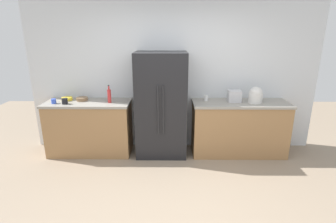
{
  "coord_description": "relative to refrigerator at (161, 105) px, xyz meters",
  "views": [
    {
      "loc": [
        -0.06,
        -2.7,
        2.09
      ],
      "look_at": [
        -0.08,
        0.47,
        1.1
      ],
      "focal_mm": 27.7,
      "sensor_mm": 36.0,
      "label": 1
    }
  ],
  "objects": [
    {
      "name": "counter_right",
      "position": [
        1.35,
        0.02,
        -0.42
      ],
      "size": [
        1.63,
        0.61,
        0.94
      ],
      "color": "#9E7247",
      "rests_on": "ground_plane"
    },
    {
      "name": "rice_cooker",
      "position": [
        1.58,
        -0.0,
        0.18
      ],
      "size": [
        0.23,
        0.23,
        0.27
      ],
      "color": "silver",
      "rests_on": "counter_right"
    },
    {
      "name": "kitchen_back_panel",
      "position": [
        0.2,
        0.37,
        0.65
      ],
      "size": [
        5.09,
        0.1,
        3.07
      ],
      "primitive_type": "cube",
      "color": "silver",
      "rests_on": "ground_plane"
    },
    {
      "name": "ground_plane",
      "position": [
        0.2,
        -1.53,
        -0.89
      ],
      "size": [
        10.17,
        10.17,
        0.0
      ],
      "primitive_type": "plane",
      "color": "gray"
    },
    {
      "name": "bowl_b",
      "position": [
        -1.65,
        0.13,
        0.08
      ],
      "size": [
        0.18,
        0.18,
        0.05
      ],
      "primitive_type": "cylinder",
      "color": "yellow",
      "rests_on": "counter_left"
    },
    {
      "name": "refrigerator",
      "position": [
        0.0,
        0.0,
        0.0
      ],
      "size": [
        0.85,
        0.63,
        1.77
      ],
      "color": "black",
      "rests_on": "ground_plane"
    },
    {
      "name": "cup_b",
      "position": [
        -1.79,
        -0.09,
        0.09
      ],
      "size": [
        0.08,
        0.08,
        0.08
      ],
      "primitive_type": "cylinder",
      "color": "blue",
      "rests_on": "counter_left"
    },
    {
      "name": "toaster",
      "position": [
        1.24,
        0.05,
        0.15
      ],
      "size": [
        0.22,
        0.17,
        0.2
      ],
      "primitive_type": "cube",
      "color": "silver",
      "rests_on": "counter_right"
    },
    {
      "name": "bottle_a",
      "position": [
        -0.87,
        -0.02,
        0.17
      ],
      "size": [
        0.06,
        0.06,
        0.3
      ],
      "color": "red",
      "rests_on": "counter_left"
    },
    {
      "name": "bowl_a",
      "position": [
        -1.38,
        0.11,
        0.08
      ],
      "size": [
        0.19,
        0.19,
        0.06
      ],
      "primitive_type": "cylinder",
      "color": "brown",
      "rests_on": "counter_left"
    },
    {
      "name": "cup_a",
      "position": [
        -1.59,
        -0.11,
        0.1
      ],
      "size": [
        0.09,
        0.09,
        0.09
      ],
      "primitive_type": "cylinder",
      "color": "black",
      "rests_on": "counter_left"
    },
    {
      "name": "cup_c",
      "position": [
        0.77,
        0.12,
        0.1
      ],
      "size": [
        0.07,
        0.07,
        0.09
      ],
      "primitive_type": "cylinder",
      "color": "white",
      "rests_on": "counter_right"
    },
    {
      "name": "counter_left",
      "position": [
        -1.26,
        0.02,
        -0.42
      ],
      "size": [
        1.44,
        0.61,
        0.94
      ],
      "color": "#9E7247",
      "rests_on": "ground_plane"
    }
  ]
}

